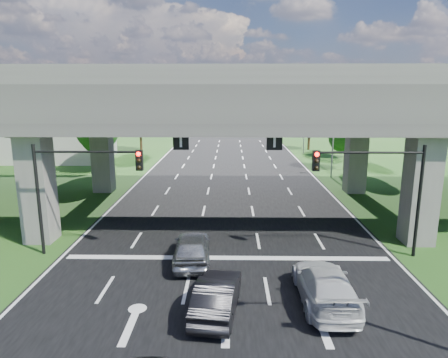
{
  "coord_description": "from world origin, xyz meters",
  "views": [
    {
      "loc": [
        0.15,
        -16.21,
        8.65
      ],
      "look_at": [
        -0.24,
        7.95,
        3.33
      ],
      "focal_mm": 32.0,
      "sensor_mm": 36.0,
      "label": 1
    }
  ],
  "objects_px": {
    "signal_right": "(379,180)",
    "car_silver": "(192,247)",
    "signal_left": "(77,179)",
    "streetlight_far": "(330,120)",
    "streetlight_beyond": "(302,112)",
    "car_dark": "(217,295)",
    "car_white": "(325,285)"
  },
  "relations": [
    {
      "from": "car_dark",
      "to": "car_silver",
      "type": "bearing_deg",
      "value": -66.36
    },
    {
      "from": "streetlight_beyond",
      "to": "car_white",
      "type": "xyz_separation_m",
      "value": [
        -6.01,
        -40.95,
        -5.05
      ]
    },
    {
      "from": "signal_left",
      "to": "streetlight_far",
      "type": "bearing_deg",
      "value": 48.22
    },
    {
      "from": "signal_left",
      "to": "streetlight_beyond",
      "type": "height_order",
      "value": "streetlight_beyond"
    },
    {
      "from": "car_silver",
      "to": "streetlight_beyond",
      "type": "bearing_deg",
      "value": -110.88
    },
    {
      "from": "signal_right",
      "to": "signal_left",
      "type": "bearing_deg",
      "value": 180.0
    },
    {
      "from": "car_silver",
      "to": "car_dark",
      "type": "distance_m",
      "value": 5.0
    },
    {
      "from": "signal_right",
      "to": "streetlight_far",
      "type": "bearing_deg",
      "value": 83.53
    },
    {
      "from": "car_silver",
      "to": "car_white",
      "type": "distance_m",
      "value": 7.09
    },
    {
      "from": "signal_right",
      "to": "signal_left",
      "type": "distance_m",
      "value": 15.65
    },
    {
      "from": "signal_left",
      "to": "car_white",
      "type": "bearing_deg",
      "value": -22.34
    },
    {
      "from": "streetlight_far",
      "to": "car_silver",
      "type": "distance_m",
      "value": 24.65
    },
    {
      "from": "signal_right",
      "to": "car_silver",
      "type": "bearing_deg",
      "value": -174.41
    },
    {
      "from": "signal_left",
      "to": "signal_right",
      "type": "bearing_deg",
      "value": 0.0
    },
    {
      "from": "streetlight_beyond",
      "to": "car_dark",
      "type": "relative_size",
      "value": 2.28
    },
    {
      "from": "streetlight_beyond",
      "to": "car_dark",
      "type": "bearing_deg",
      "value": -104.05
    },
    {
      "from": "signal_left",
      "to": "car_dark",
      "type": "height_order",
      "value": "signal_left"
    },
    {
      "from": "streetlight_beyond",
      "to": "signal_right",
      "type": "bearing_deg",
      "value": -93.61
    },
    {
      "from": "streetlight_beyond",
      "to": "car_silver",
      "type": "bearing_deg",
      "value": -107.83
    },
    {
      "from": "signal_right",
      "to": "streetlight_far",
      "type": "relative_size",
      "value": 0.6
    },
    {
      "from": "signal_left",
      "to": "streetlight_far",
      "type": "distance_m",
      "value": 26.95
    },
    {
      "from": "signal_left",
      "to": "car_silver",
      "type": "xyz_separation_m",
      "value": [
        6.02,
        -0.94,
        -3.37
      ]
    },
    {
      "from": "car_white",
      "to": "signal_left",
      "type": "bearing_deg",
      "value": -22.27
    },
    {
      "from": "car_white",
      "to": "streetlight_beyond",
      "type": "bearing_deg",
      "value": -98.28
    },
    {
      "from": "streetlight_beyond",
      "to": "car_silver",
      "type": "xyz_separation_m",
      "value": [
        -11.9,
        -37.0,
        -5.03
      ]
    },
    {
      "from": "signal_right",
      "to": "car_silver",
      "type": "relative_size",
      "value": 1.3
    },
    {
      "from": "signal_right",
      "to": "car_white",
      "type": "height_order",
      "value": "signal_right"
    },
    {
      "from": "signal_right",
      "to": "car_silver",
      "type": "height_order",
      "value": "signal_right"
    },
    {
      "from": "streetlight_beyond",
      "to": "car_white",
      "type": "relative_size",
      "value": 1.89
    },
    {
      "from": "car_white",
      "to": "car_dark",
      "type": "bearing_deg",
      "value": 10.7
    },
    {
      "from": "signal_right",
      "to": "streetlight_beyond",
      "type": "distance_m",
      "value": 36.17
    },
    {
      "from": "signal_right",
      "to": "streetlight_far",
      "type": "distance_m",
      "value": 20.25
    }
  ]
}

